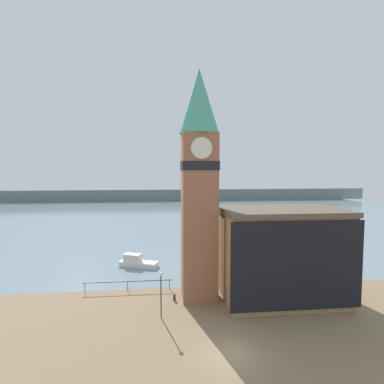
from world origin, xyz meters
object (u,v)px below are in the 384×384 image
pier_building (282,254)px  mooring_bollard_near (174,297)px  boat_near (137,262)px  lamp_post (161,287)px  clock_tower (199,178)px

pier_building → mooring_bollard_near: (-11.26, 0.75, -4.47)m
boat_near → lamp_post: lamp_post is taller
lamp_post → mooring_bollard_near: bearing=69.2°
boat_near → lamp_post: (3.41, -15.25, 2.34)m
pier_building → lamp_post: pier_building is taller
clock_tower → boat_near: bearing=123.9°
boat_near → lamp_post: 15.80m
boat_near → clock_tower: bearing=-35.5°
clock_tower → lamp_post: clock_tower is taller
mooring_bollard_near → pier_building: bearing=-3.8°
pier_building → lamp_post: 13.09m
boat_near → mooring_bollard_near: boat_near is taller
clock_tower → boat_near: 18.03m
mooring_bollard_near → lamp_post: 4.67m
clock_tower → lamp_post: (-4.03, -4.18, -9.79)m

